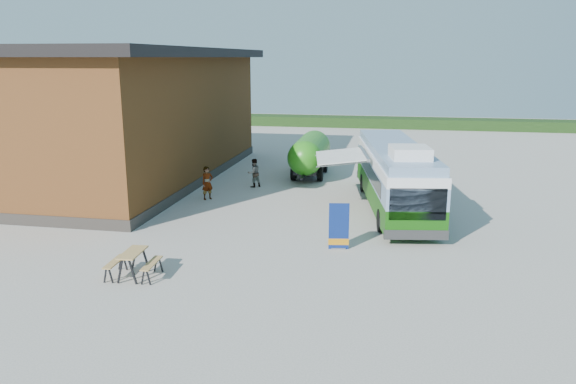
% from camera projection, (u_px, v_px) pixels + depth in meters
% --- Properties ---
extents(ground, '(100.00, 100.00, 0.00)m').
position_uv_depth(ground, '(285.00, 242.00, 21.86)').
color(ground, '#BCB7AD').
rests_on(ground, ground).
extents(barn, '(9.60, 21.20, 7.50)m').
position_uv_depth(barn, '(141.00, 118.00, 32.49)').
color(barn, brown).
rests_on(barn, ground).
extents(hedge, '(40.00, 3.00, 1.00)m').
position_uv_depth(hedge, '(436.00, 124.00, 56.56)').
color(hedge, '#264419').
rests_on(hedge, ground).
extents(bus, '(4.22, 11.67, 3.51)m').
position_uv_depth(bus, '(395.00, 174.00, 26.31)').
color(bus, '#206110').
rests_on(bus, ground).
extents(awning, '(2.90, 4.07, 0.49)m').
position_uv_depth(awning, '(344.00, 153.00, 26.64)').
color(awning, white).
rests_on(awning, ground).
extents(banner, '(0.77, 0.26, 1.77)m').
position_uv_depth(banner, '(339.00, 230.00, 20.85)').
color(banner, navy).
rests_on(banner, ground).
extents(picnic_table, '(1.61, 1.45, 0.87)m').
position_uv_depth(picnic_table, '(133.00, 258.00, 18.17)').
color(picnic_table, tan).
rests_on(picnic_table, ground).
extents(person_a, '(0.71, 0.73, 1.69)m').
position_uv_depth(person_a, '(207.00, 183.00, 28.18)').
color(person_a, '#999999').
rests_on(person_a, ground).
extents(person_b, '(0.97, 0.97, 1.59)m').
position_uv_depth(person_b, '(254.00, 173.00, 30.89)').
color(person_b, '#999999').
rests_on(person_b, ground).
extents(slurry_tanker, '(2.08, 6.74, 2.48)m').
position_uv_depth(slurry_tanker, '(310.00, 153.00, 33.62)').
color(slurry_tanker, '#288418').
rests_on(slurry_tanker, ground).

